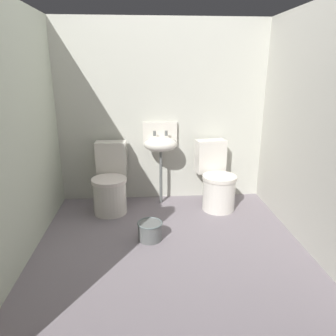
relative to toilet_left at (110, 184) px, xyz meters
name	(u,v)px	position (x,y,z in m)	size (l,w,h in m)	color
ground_plane	(171,254)	(0.63, -0.95, -0.36)	(2.92, 3.00, 0.08)	slate
wall_back	(162,113)	(0.63, 0.40, 0.77)	(2.92, 0.10, 2.17)	beige
wall_left	(12,135)	(-0.68, -0.85, 0.77)	(0.10, 2.80, 2.17)	beige
wall_right	(317,131)	(1.94, -0.85, 0.77)	(0.10, 2.80, 2.17)	beige
toilet_left	(110,184)	(0.00, 0.00, 0.00)	(0.41, 0.60, 0.78)	silver
toilet_right	(216,181)	(1.26, 0.00, 0.00)	(0.48, 0.65, 0.78)	silver
sink	(161,143)	(0.60, 0.19, 0.43)	(0.42, 0.35, 0.99)	#5E605F
bucket	(150,230)	(0.44, -0.74, -0.22)	(0.25, 0.25, 0.18)	#5E605F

